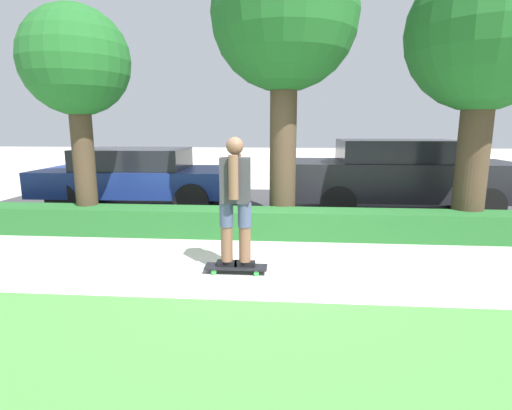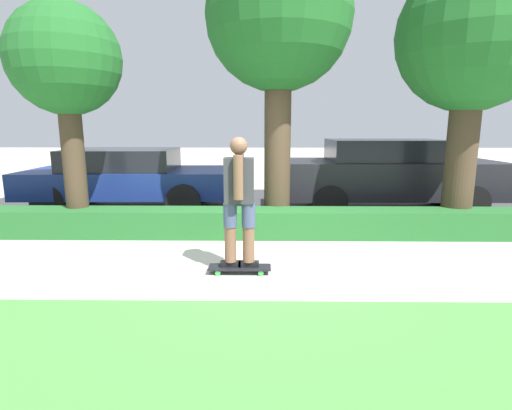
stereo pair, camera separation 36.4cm
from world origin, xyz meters
The scene contains 10 objects.
ground_plane centered at (0.00, 0.00, 0.00)m, with size 60.00×60.00×0.00m, color #BCB7AD.
street_asphalt centered at (0.00, 4.20, 0.00)m, with size 13.72×5.00×0.01m.
hedge_row centered at (0.00, 1.60, 0.23)m, with size 13.72×0.60×0.47m.
skateboard centered at (-0.33, -0.15, 0.07)m, with size 0.80×0.24×0.09m.
skater_person centered at (-0.33, -0.15, 0.96)m, with size 0.49×0.42×1.63m.
tree_near centered at (-3.25, 1.78, 2.83)m, with size 1.80×1.80×3.82m.
tree_mid centered at (0.22, 2.08, 3.55)m, with size 2.45×2.45×4.86m.
tree_far centered at (3.36, 1.91, 3.20)m, with size 2.44×2.44×4.51m.
parked_car_front centered at (-3.02, 3.75, 0.74)m, with size 4.46×2.03×1.36m.
parked_car_middle centered at (2.70, 3.69, 0.84)m, with size 4.56×1.79×1.57m.
Camera 1 is at (0.31, -4.97, 1.85)m, focal length 28.00 mm.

